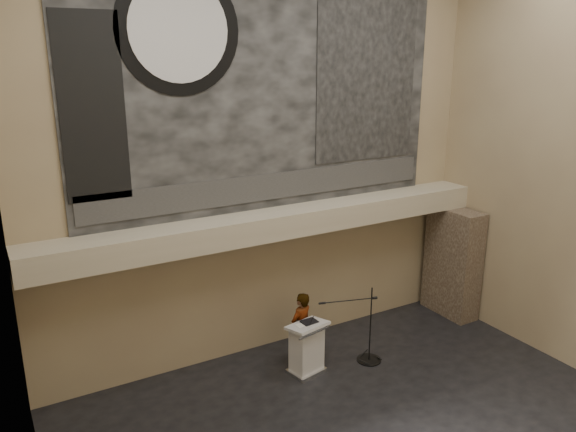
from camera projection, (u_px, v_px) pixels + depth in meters
wall_back at (269, 157)px, 11.49m from camera, size 10.00×0.02×8.50m
wall_left at (21, 262)px, 5.77m from camera, size 0.02×8.00×8.50m
soffit at (278, 223)px, 11.52m from camera, size 10.00×0.80×0.50m
sprinkler_left at (207, 250)px, 10.80m from camera, size 0.04×0.04×0.06m
sprinkler_right at (354, 223)px, 12.46m from camera, size 0.04×0.04×0.06m
banner at (269, 85)px, 11.05m from camera, size 8.00×0.05×5.00m
banner_text_strip at (270, 187)px, 11.60m from camera, size 7.76×0.02×0.55m
banner_clock_rim at (179, 30)px, 9.88m from camera, size 2.30×0.02×2.30m
banner_clock_face at (179, 30)px, 9.86m from camera, size 1.84×0.02×1.84m
banner_building_print at (367, 77)px, 12.14m from camera, size 2.60×0.02×3.60m
banner_brick_print at (92, 109)px, 9.48m from camera, size 1.10×0.02×3.20m
stone_pier at (453, 262)px, 13.81m from camera, size 0.60×1.40×2.70m
lectern at (307, 348)px, 11.37m from camera, size 0.87×0.69×1.14m
binder at (309, 322)px, 11.26m from camera, size 0.32×0.26×0.04m
papers at (302, 326)px, 11.12m from camera, size 0.21×0.27×0.00m
speaker_person at (301, 327)px, 11.76m from camera, size 0.65×0.53×1.55m
mic_stand at (368, 350)px, 11.90m from camera, size 1.34×0.60×1.68m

